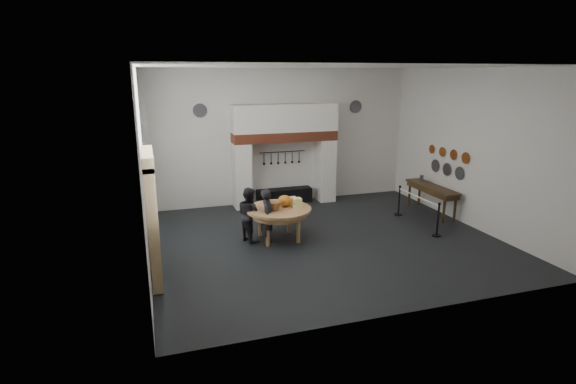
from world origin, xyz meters
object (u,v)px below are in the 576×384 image
object	(u,v)px
iron_range	(284,196)
visitor_far	(249,214)
barrier_post_far	(399,201)
visitor_near	(268,217)
side_table	(432,187)
barrier_post_near	(438,220)
work_table	(279,209)

from	to	relation	value
iron_range	visitor_far	bearing A→B (deg)	-121.44
barrier_post_far	visitor_near	bearing A→B (deg)	-165.56
side_table	barrier_post_near	xyz separation A→B (m)	(-1.05, -1.84, -0.42)
visitor_near	barrier_post_far	distance (m)	4.74
work_table	visitor_near	xyz separation A→B (m)	(-0.37, -0.27, -0.09)
iron_range	visitor_near	bearing A→B (deg)	-113.29
work_table	visitor_near	bearing A→B (deg)	-143.46
visitor_near	side_table	distance (m)	5.73
barrier_post_near	barrier_post_far	bearing A→B (deg)	90.00
work_table	visitor_near	size ratio (longest dim) A/B	1.17
work_table	side_table	world-z (taller)	side_table
visitor_far	barrier_post_far	world-z (taller)	visitor_far
work_table	barrier_post_far	distance (m)	4.33
work_table	barrier_post_near	distance (m)	4.37
iron_range	visitor_far	size ratio (longest dim) A/B	1.30
visitor_far	side_table	distance (m)	6.07
work_table	visitor_far	bearing A→B (deg)	170.65
iron_range	visitor_near	world-z (taller)	visitor_near
iron_range	visitor_near	size ratio (longest dim) A/B	1.27
iron_range	barrier_post_near	xyz separation A→B (m)	(3.05, -4.38, 0.20)
visitor_far	side_table	xyz separation A→B (m)	(6.03, 0.62, 0.14)
visitor_far	iron_range	bearing A→B (deg)	-54.14
iron_range	visitor_near	xyz separation A→B (m)	(-1.53, -3.56, 0.50)
iron_range	barrier_post_far	xyz separation A→B (m)	(3.05, -2.38, 0.20)
side_table	barrier_post_near	distance (m)	2.16
side_table	iron_range	bearing A→B (deg)	148.16
iron_range	visitor_near	distance (m)	3.91
visitor_near	visitor_far	distance (m)	0.57
barrier_post_far	barrier_post_near	bearing A→B (deg)	-90.00
iron_range	visitor_far	distance (m)	3.74
work_table	barrier_post_near	xyz separation A→B (m)	(4.21, -1.09, -0.39)
visitor_far	barrier_post_near	xyz separation A→B (m)	(4.98, -1.22, -0.28)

